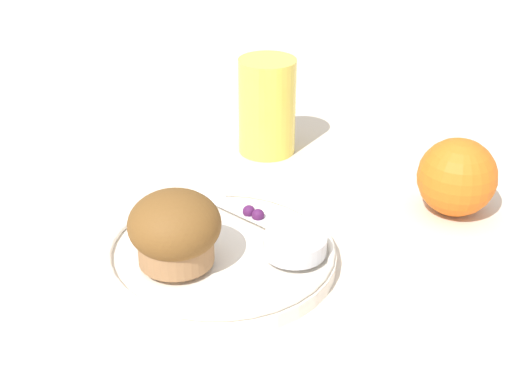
# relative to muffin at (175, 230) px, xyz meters

# --- Properties ---
(ground_plane) EXTENTS (3.00, 3.00, 0.00)m
(ground_plane) POSITION_rel_muffin_xyz_m (0.01, 0.05, -0.05)
(ground_plane) COLOR beige
(plate) EXTENTS (0.21, 0.21, 0.02)m
(plate) POSITION_rel_muffin_xyz_m (0.02, 0.04, -0.04)
(plate) COLOR silver
(plate) RESTS_ON ground_plane
(muffin) EXTENTS (0.08, 0.08, 0.06)m
(muffin) POSITION_rel_muffin_xyz_m (0.00, 0.00, 0.00)
(muffin) COLOR #9E7047
(muffin) RESTS_ON plate
(cream_ramekin) EXTENTS (0.06, 0.06, 0.02)m
(cream_ramekin) POSITION_rel_muffin_xyz_m (0.07, 0.08, -0.02)
(cream_ramekin) COLOR silver
(cream_ramekin) RESTS_ON plate
(berry_pair) EXTENTS (0.02, 0.01, 0.01)m
(berry_pair) POSITION_rel_muffin_xyz_m (0.01, 0.10, -0.02)
(berry_pair) COLOR #4C194C
(berry_pair) RESTS_ON plate
(butter_knife) EXTENTS (0.15, 0.02, 0.00)m
(butter_knife) POSITION_rel_muffin_xyz_m (0.01, 0.10, -0.03)
(butter_knife) COLOR silver
(butter_knife) RESTS_ON plate
(orange_fruit) EXTENTS (0.08, 0.08, 0.08)m
(orange_fruit) POSITION_rel_muffin_xyz_m (0.14, 0.26, -0.01)
(orange_fruit) COLOR orange
(orange_fruit) RESTS_ON ground_plane
(juice_glass) EXTENTS (0.07, 0.07, 0.11)m
(juice_glass) POSITION_rel_muffin_xyz_m (-0.10, 0.26, 0.01)
(juice_glass) COLOR #EAD14C
(juice_glass) RESTS_ON ground_plane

